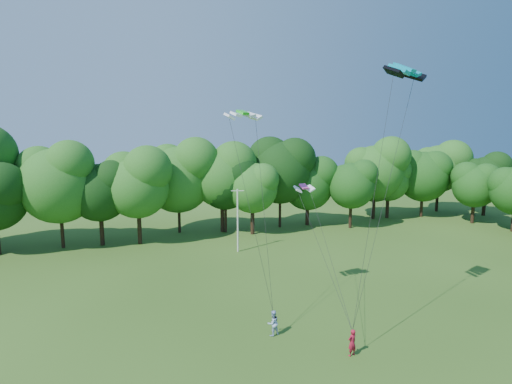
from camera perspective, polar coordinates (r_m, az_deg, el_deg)
name	(u,v)px	position (r m, az deg, el deg)	size (l,w,h in m)	color
utility_pole	(238,220)	(45.03, -2.64, -3.95)	(1.41, 0.45, 7.19)	silver
kite_flyer_left	(352,343)	(26.40, 13.55, -20.18)	(0.62, 0.40, 1.69)	#A4152C
kite_flyer_right	(273,323)	(27.95, 2.44, -18.19)	(0.84, 0.65, 1.72)	#ABC3EE
kite_teal	(404,68)	(28.42, 20.45, 16.32)	(3.45, 2.48, 0.75)	#0593AC
kite_green	(243,112)	(27.94, -1.92, 11.31)	(2.68, 1.56, 0.40)	green
kite_pink	(304,186)	(31.98, 6.86, 0.79)	(1.67, 0.86, 0.38)	#FB45A7
tree_back_center	(225,179)	(53.50, -4.42, 1.82)	(7.96, 7.96, 11.58)	black
tree_back_east	(375,169)	(66.16, 16.68, 3.12)	(8.43, 8.43, 12.26)	black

